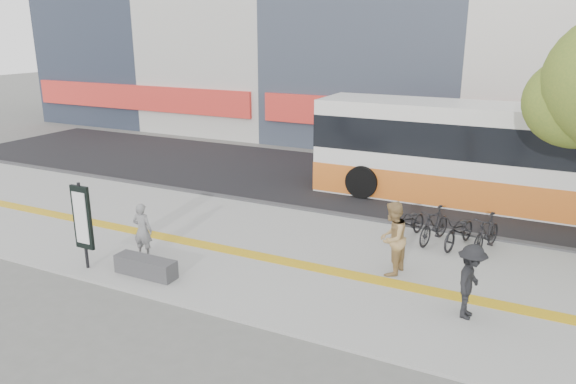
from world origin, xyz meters
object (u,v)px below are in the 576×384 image
at_px(bench, 146,267).
at_px(pedestrian_dark, 470,282).
at_px(bus, 501,159).
at_px(seated_woman, 143,230).
at_px(signboard, 82,219).
at_px(pedestrian_tan, 392,238).

relative_size(bench, pedestrian_dark, 1.01).
bearing_deg(bus, seated_woman, -131.28).
relative_size(bus, pedestrian_dark, 7.91).
bearing_deg(bench, seated_woman, 132.53).
xyz_separation_m(bench, bus, (6.95, 9.70, 1.32)).
xyz_separation_m(signboard, bus, (8.55, 10.01, 0.26)).
height_order(signboard, pedestrian_dark, signboard).
height_order(pedestrian_tan, pedestrian_dark, pedestrian_tan).
distance_m(bench, seated_woman, 1.29).
relative_size(signboard, pedestrian_tan, 1.21).
bearing_deg(signboard, bench, 10.81).
distance_m(signboard, pedestrian_tan, 7.50).
bearing_deg(bench, signboard, -169.19).
bearing_deg(bench, pedestrian_tan, 27.40).
height_order(seated_woman, pedestrian_dark, pedestrian_dark).
relative_size(bench, seated_woman, 1.10).
distance_m(bench, bus, 12.01).
distance_m(signboard, seated_woman, 1.53).
bearing_deg(signboard, bus, 49.48).
xyz_separation_m(bench, pedestrian_dark, (7.26, 1.39, 0.57)).
distance_m(bus, pedestrian_dark, 8.35).
xyz_separation_m(seated_woman, pedestrian_dark, (8.06, 0.52, 0.07)).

